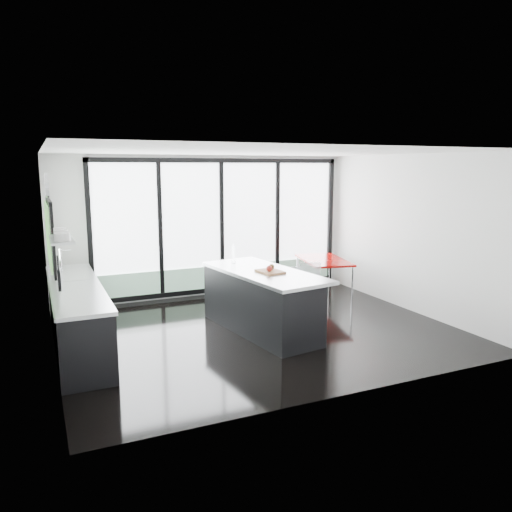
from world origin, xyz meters
name	(u,v)px	position (x,y,z in m)	size (l,w,h in m)	color
floor	(258,330)	(0.00, 0.00, 0.00)	(6.00, 5.00, 0.00)	black
ceiling	(258,151)	(0.00, 0.00, 2.80)	(6.00, 5.00, 0.00)	white
wall_back	(220,232)	(0.27, 2.47, 1.27)	(6.00, 0.09, 2.80)	silver
wall_front	(352,275)	(0.00, -2.50, 1.40)	(6.00, 0.00, 2.80)	silver
wall_left	(49,243)	(-2.97, 0.27, 1.56)	(0.26, 5.00, 2.80)	silver
wall_right	(411,233)	(3.00, 0.00, 1.40)	(0.00, 5.00, 2.80)	silver
counter_cabinets	(77,316)	(-2.67, 0.40, 0.46)	(0.69, 3.24, 1.36)	black
island	(260,301)	(0.03, -0.03, 0.49)	(1.34, 2.49, 1.26)	black
bar_stool_near	(312,299)	(1.03, 0.08, 0.38)	(0.47, 0.47, 0.75)	silver
bar_stool_far	(298,299)	(0.91, 0.36, 0.34)	(0.42, 0.42, 0.67)	silver
red_table	(323,278)	(2.10, 1.44, 0.38)	(0.80, 1.41, 0.75)	#8D0503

